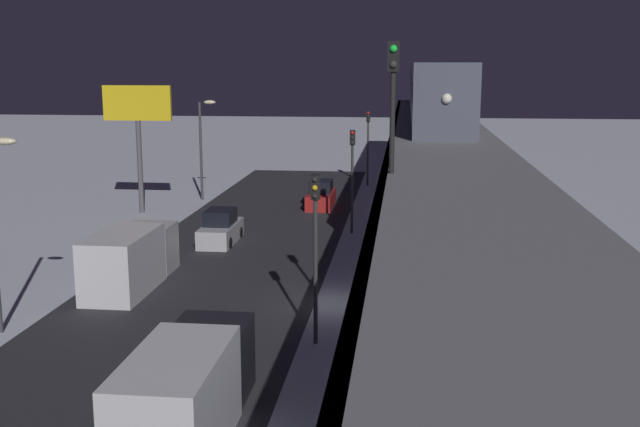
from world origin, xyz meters
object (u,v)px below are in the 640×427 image
Objects in this scene: traffic_light_far at (368,137)px; delivery_van at (131,259)px; box_truck at (187,391)px; subway_train at (429,84)px; sedan_silver at (221,229)px; sedan_red at (321,196)px; traffic_light_near at (315,234)px; commercial_billboard at (138,116)px; traffic_light_mid at (352,166)px; rail_signal at (393,84)px.

delivery_van is at bearing 73.31° from traffic_light_far.
box_truck is 1.16× the size of traffic_light_far.
subway_train is 12.06× the size of sedan_silver.
sedan_red is at bearing -89.68° from box_truck.
traffic_light_near is at bearing 115.43° from sedan_silver.
traffic_light_near is at bearing 122.28° from commercial_billboard.
traffic_light_near reaches higher than delivery_van.
sedan_red is at bearing 39.56° from subway_train.
delivery_van is 16.05m from traffic_light_mid.
subway_train reaches higher than traffic_light_far.
subway_train is 7.50× the size of delivery_van.
rail_signal is 10.82m from box_truck.
traffic_light_mid reaches higher than sedan_red.
sedan_red is at bearing -71.56° from traffic_light_mid.
sedan_red is 14.21m from commercial_billboard.
traffic_light_mid is (-9.50, -12.62, 2.85)m from delivery_van.
delivery_van is at bearing 77.89° from sedan_silver.
traffic_light_mid is at bearing -126.97° from delivery_van.
sedan_silver is 0.72× the size of traffic_light_near.
sedan_silver is (10.29, -19.28, -8.93)m from rail_signal.
box_truck is at bearing 36.79° from rail_signal.
box_truck is 1.16× the size of traffic_light_near.
delivery_van is at bearing -34.17° from traffic_light_near.
sedan_red is 0.52× the size of commercial_billboard.
delivery_van is 33.21m from traffic_light_far.
sedan_red is at bearing -163.50° from commercial_billboard.
traffic_light_mid is (0.00, -19.07, 0.00)m from traffic_light_near.
rail_signal is at bearing 97.04° from traffic_light_mid.
box_truck is at bearing 86.62° from traffic_light_far.
traffic_light_far is (-2.90, -10.37, 3.40)m from sedan_red.
commercial_billboard reaches higher than traffic_light_near.
traffic_light_far is 20.88m from commercial_billboard.
traffic_light_far reaches higher than sedan_silver.
sedan_red is at bearing -107.20° from delivery_van.
commercial_billboard is (15.24, -5.04, 2.63)m from traffic_light_mid.
sedan_silver is at bearing -64.57° from traffic_light_near.
subway_train is at bearing -117.44° from delivery_van.
traffic_light_far is at bearing -38.33° from subway_train.
traffic_light_near is (2.79, -3.50, -5.52)m from rail_signal.
commercial_billboard reaches higher than traffic_light_mid.
subway_train is 22.65m from commercial_billboard.
box_truck is (5.49, 4.10, -8.37)m from rail_signal.
traffic_light_far is (-7.50, -22.37, 3.41)m from sedan_silver.
delivery_van reaches higher than sedan_red.
traffic_light_near is 38.14m from traffic_light_far.
traffic_light_far is at bearing -108.54° from sedan_silver.
sedan_silver is at bearing -102.11° from delivery_van.
traffic_light_far is 0.72× the size of commercial_billboard.
subway_train is 37.82m from rail_signal.
sedan_silver is 9.55m from delivery_van.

